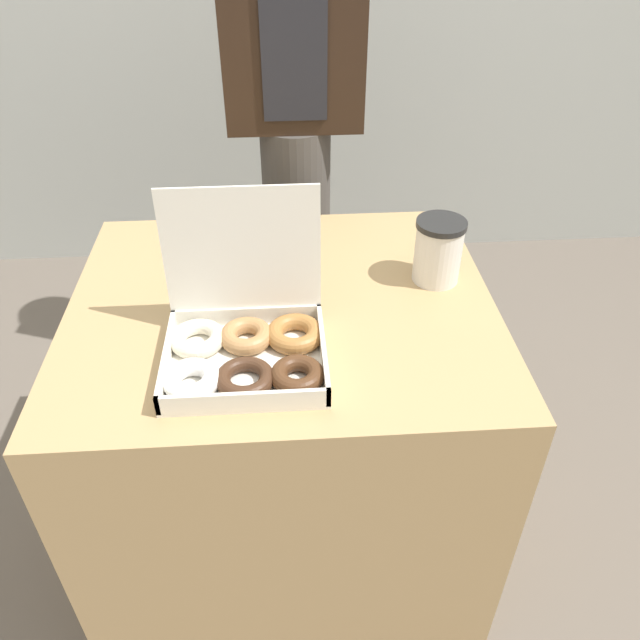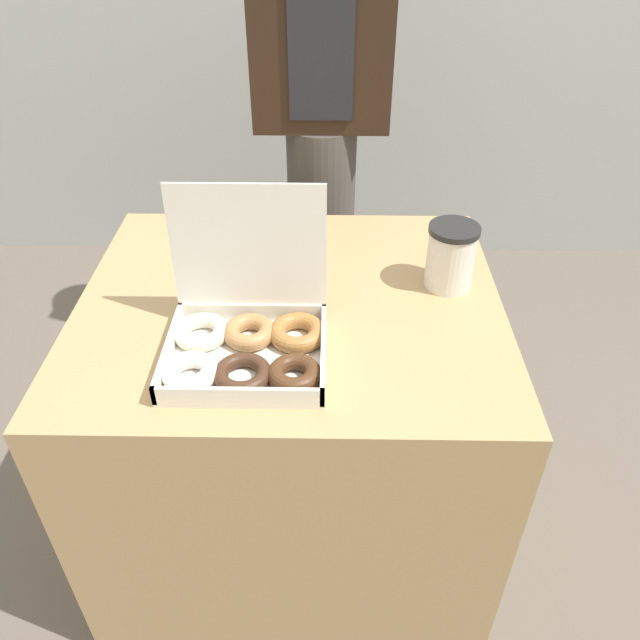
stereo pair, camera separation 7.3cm
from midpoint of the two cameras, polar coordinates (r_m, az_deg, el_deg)
The scene contains 5 objects.
ground_plane at distance 1.78m, azimuth -3.86°, elevation -17.54°, with size 14.00×14.00×0.00m, color #665B51.
table at distance 1.50m, azimuth -4.43°, elevation -9.60°, with size 0.86×0.74×0.72m.
donut_box at distance 1.11m, azimuth -8.73°, elevation -1.97°, with size 0.30×0.26×0.28m.
coffee_cup at distance 1.31m, azimuth 9.18°, elevation 6.24°, with size 0.10×0.10×0.14m.
person_customer at distance 1.76m, azimuth -3.66°, elevation 20.25°, with size 0.36×0.23×1.63m.
Camera 1 is at (0.01, -1.03, 1.45)m, focal length 35.00 mm.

